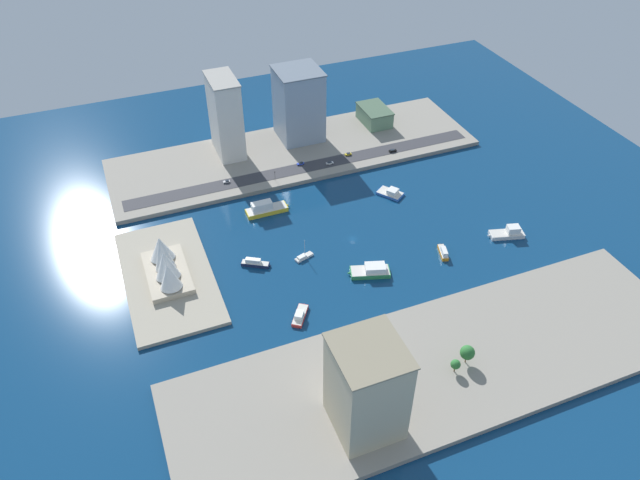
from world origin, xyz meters
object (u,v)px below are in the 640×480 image
Objects in this scene: ferry_white_commuter at (508,233)px; hotel_broad_white at (226,116)px; tugboat_red at (300,315)px; terminal_long_green at (374,115)px; ferry_green_doubledeck at (371,271)px; taxi_yellow_cab at (348,154)px; suv_black at (393,151)px; van_white at (330,163)px; traffic_light_waterfront at (275,174)px; hatchback_blue at (301,164)px; sedan_silver at (227,182)px; patrol_launch_navy at (255,263)px; opera_landmark at (165,263)px; water_taxi_orange at (443,252)px; ferry_yellow_fast at (265,209)px; sailboat_small_white at (304,257)px; office_block_beige at (367,388)px; catamaran_blue at (391,193)px; tower_tall_glass at (299,104)px.

hotel_broad_white reaches higher than ferry_white_commuter.
tugboat_red is 0.54× the size of terminal_long_green.
ferry_white_commuter is 83.60m from ferry_green_doubledeck.
terminal_long_green is at bearing -46.06° from taxi_yellow_cab.
ferry_green_doubledeck is 4.49× the size of suv_black.
traffic_light_waterfront is at bearing 96.81° from van_white.
terminal_long_green is (139.02, 15.70, 6.31)m from ferry_white_commuter.
hatchback_blue is 18.65m from van_white.
sedan_silver is (104.04, 132.35, 1.44)m from ferry_white_commuter.
ferry_green_doubledeck is at bearing -164.76° from hotel_broad_white.
opera_landmark is (7.66, 44.07, 8.32)m from patrol_launch_navy.
traffic_light_waterfront reaches higher than suv_black.
water_taxi_orange is at bearing -150.07° from hotel_broad_white.
ferry_green_doubledeck is at bearing -110.15° from opera_landmark.
hatchback_blue is at bearing -44.07° from ferry_yellow_fast.
traffic_light_waterfront is at bearing -157.87° from hotel_broad_white.
hotel_broad_white is (138.58, 121.37, 26.44)m from ferry_white_commuter.
hatchback_blue is (106.35, -0.37, 1.42)m from ferry_green_doubledeck.
hotel_broad_white is 110.44m from suv_black.
sailboat_small_white reaches higher than hatchback_blue.
terminal_long_green is at bearing -89.76° from hotel_broad_white.
opera_landmark is at bearing 125.69° from hatchback_blue.
office_block_beige is 129.37m from opera_landmark.
hatchback_blue is at bearing -20.31° from tugboat_red.
van_white is at bearing 13.59° from water_taxi_orange.
water_taxi_orange is 0.31× the size of office_block_beige.
opera_landmark reaches higher than taxi_yellow_cab.
patrol_launch_navy is 3.52× the size of sedan_silver.
ferry_yellow_fast is at bearing 150.32° from traffic_light_waterfront.
opera_landmark reaches higher than catamaran_blue.
opera_landmark is at bearing 69.85° from ferry_green_doubledeck.
terminal_long_green is 195.16m from opera_landmark.
ferry_green_doubledeck is 0.84× the size of terminal_long_green.
terminal_long_green is 0.52× the size of hotel_broad_white.
sailboat_small_white is at bearing 116.69° from catamaran_blue.
ferry_yellow_fast is at bearing -2.39° from office_block_beige.
ferry_white_commuter reaches higher than sedan_silver.
ferry_yellow_fast is 1.71× the size of patrol_launch_navy.
hatchback_blue is at bearing -62.31° from traffic_light_waterfront.
terminal_long_green reaches higher than water_taxi_orange.
water_taxi_orange is 2.07× the size of traffic_light_waterfront.
water_taxi_orange reaches higher than catamaran_blue.
office_block_beige is at bearing -173.28° from patrol_launch_navy.
hotel_broad_white is at bearing 92.55° from tower_tall_glass.
van_white is at bearing -83.19° from traffic_light_waterfront.
van_white is at bearing -31.25° from sailboat_small_white.
terminal_long_green reaches higher than van_white.
office_block_beige reaches higher than van_white.
ferry_green_doubledeck is 143.44m from tower_tall_glass.
taxi_yellow_cab is at bearing -79.28° from traffic_light_waterfront.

